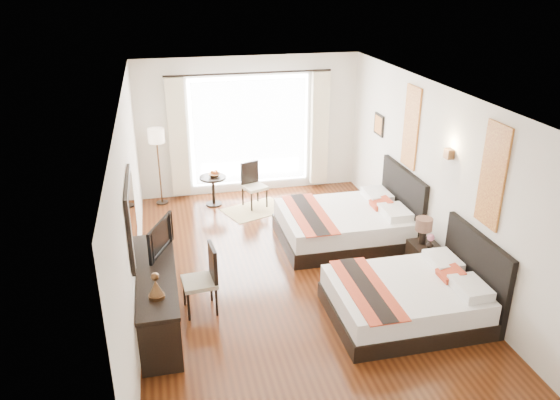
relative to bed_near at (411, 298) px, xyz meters
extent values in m
cube|color=#3D1A0B|center=(-1.30, 1.23, -0.30)|extent=(4.50, 7.50, 0.01)
cube|color=white|center=(-1.30, 1.23, 2.49)|extent=(4.50, 7.50, 0.02)
cube|color=silver|center=(0.95, 1.23, 1.10)|extent=(0.01, 7.50, 2.80)
cube|color=silver|center=(-3.54, 1.23, 1.10)|extent=(0.01, 7.50, 2.80)
cube|color=silver|center=(-1.30, 4.98, 1.10)|extent=(4.50, 0.01, 2.80)
cube|color=silver|center=(-1.30, -2.51, 1.10)|extent=(4.50, 0.01, 2.80)
cube|color=white|center=(-1.30, 4.96, 1.00)|extent=(2.40, 0.02, 2.20)
cube|color=white|center=(-1.30, 4.90, 1.00)|extent=(2.30, 0.02, 2.10)
cube|color=beige|center=(-2.75, 4.86, 0.98)|extent=(0.35, 0.14, 2.35)
cube|color=beige|center=(0.15, 4.86, 0.98)|extent=(0.35, 0.14, 2.35)
cube|color=maroon|center=(0.93, 0.00, 1.65)|extent=(0.03, 0.50, 1.35)
cube|color=maroon|center=(0.93, 2.33, 1.65)|extent=(0.03, 0.50, 1.35)
cube|color=#4D321B|center=(0.89, 1.02, 1.62)|extent=(0.10, 0.14, 0.14)
cube|color=black|center=(-3.52, 0.65, 1.25)|extent=(0.04, 1.25, 0.95)
cube|color=white|center=(-3.49, 0.65, 1.25)|extent=(0.01, 1.12, 0.82)
cube|color=black|center=(-0.10, 0.00, -0.18)|extent=(1.94, 1.51, 0.24)
cube|color=white|center=(-0.10, 0.00, 0.08)|extent=(1.88, 1.47, 0.28)
cube|color=black|center=(0.90, 0.00, 0.27)|extent=(0.08, 1.51, 1.13)
cube|color=#AE2D1C|center=(-0.65, 0.00, 0.23)|extent=(0.52, 1.57, 0.02)
cube|color=black|center=(-0.18, 2.33, -0.17)|extent=(2.09, 1.63, 0.25)
cube|color=white|center=(-0.18, 2.33, 0.11)|extent=(2.03, 1.59, 0.31)
cube|color=black|center=(0.90, 2.33, 0.32)|extent=(0.08, 1.63, 1.22)
cube|color=#AE2D1C|center=(-0.77, 2.33, 0.27)|extent=(0.56, 1.69, 0.02)
cube|color=black|center=(0.70, 1.02, -0.05)|extent=(0.41, 0.51, 0.49)
cylinder|color=black|center=(0.66, 1.07, 0.31)|extent=(0.11, 0.11, 0.21)
cylinder|color=#452D21|center=(0.66, 1.07, 0.51)|extent=(0.26, 0.26, 0.19)
imported|color=black|center=(0.71, 0.91, 0.26)|extent=(0.12, 0.12, 0.12)
cube|color=black|center=(-3.29, 0.65, 0.08)|extent=(0.50, 2.20, 0.76)
imported|color=black|center=(-3.27, 1.20, 0.68)|extent=(0.41, 0.76, 0.45)
cube|color=#B7B08D|center=(-2.74, 0.77, 0.15)|extent=(0.48, 0.48, 0.06)
cube|color=black|center=(-2.54, 0.79, 0.42)|extent=(0.08, 0.42, 0.50)
cylinder|color=black|center=(-3.15, 4.68, -0.28)|extent=(0.23, 0.23, 0.03)
cylinder|color=#4D321B|center=(-3.15, 4.68, 0.38)|extent=(0.03, 0.03, 1.31)
cylinder|color=beige|center=(-3.15, 4.68, 1.11)|extent=(0.31, 0.31, 0.27)
cylinder|color=black|center=(-2.15, 4.38, 0.00)|extent=(0.52, 0.52, 0.60)
imported|color=#412A17|center=(-2.11, 4.39, 0.33)|extent=(0.28, 0.28, 0.06)
cube|color=#B7B08D|center=(-1.37, 4.12, 0.11)|extent=(0.52, 0.52, 0.05)
cube|color=black|center=(-1.43, 4.29, 0.36)|extent=(0.37, 0.17, 0.45)
cube|color=tan|center=(-1.39, 3.94, -0.29)|extent=(1.37, 1.15, 0.01)
camera|label=1|loc=(-3.09, -5.64, 4.04)|focal=35.00mm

